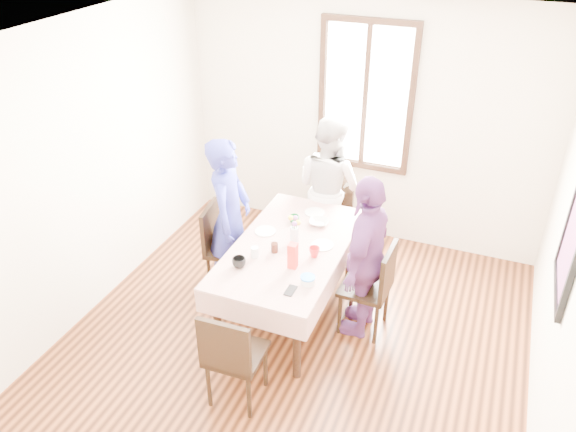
{
  "coord_description": "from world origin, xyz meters",
  "views": [
    {
      "loc": [
        1.39,
        -3.42,
        3.6
      ],
      "look_at": [
        -0.19,
        0.51,
        1.1
      ],
      "focal_mm": 35.38,
      "sensor_mm": 36.0,
      "label": 1
    }
  ],
  "objects_px": {
    "chair_far": "(328,216)",
    "dining_table": "(290,280)",
    "person_left": "(229,218)",
    "person_far": "(329,189)",
    "chair_left": "(230,249)",
    "chair_right": "(365,287)",
    "person_right": "(366,257)",
    "chair_near": "(236,353)"
  },
  "relations": [
    {
      "from": "chair_far",
      "to": "dining_table",
      "type": "bearing_deg",
      "value": 94.16
    },
    {
      "from": "chair_left",
      "to": "person_left",
      "type": "xyz_separation_m",
      "value": [
        0.02,
        0.0,
        0.36
      ]
    },
    {
      "from": "chair_right",
      "to": "person_far",
      "type": "distance_m",
      "value": 1.32
    },
    {
      "from": "chair_near",
      "to": "person_right",
      "type": "distance_m",
      "value": 1.4
    },
    {
      "from": "chair_far",
      "to": "person_right",
      "type": "xyz_separation_m",
      "value": [
        0.69,
        -1.07,
        0.33
      ]
    },
    {
      "from": "chair_right",
      "to": "chair_far",
      "type": "xyz_separation_m",
      "value": [
        -0.71,
        1.07,
        0.0
      ]
    },
    {
      "from": "chair_right",
      "to": "person_right",
      "type": "relative_size",
      "value": 0.58
    },
    {
      "from": "chair_right",
      "to": "dining_table",
      "type": "bearing_deg",
      "value": 96.45
    },
    {
      "from": "chair_left",
      "to": "chair_near",
      "type": "bearing_deg",
      "value": 20.3
    },
    {
      "from": "chair_left",
      "to": "chair_far",
      "type": "relative_size",
      "value": 1.0
    },
    {
      "from": "person_left",
      "to": "person_far",
      "type": "bearing_deg",
      "value": -45.2
    },
    {
      "from": "dining_table",
      "to": "chair_left",
      "type": "xyz_separation_m",
      "value": [
        -0.71,
        0.15,
        0.08
      ]
    },
    {
      "from": "person_right",
      "to": "chair_far",
      "type": "bearing_deg",
      "value": -143.32
    },
    {
      "from": "chair_near",
      "to": "person_far",
      "type": "bearing_deg",
      "value": 87.83
    },
    {
      "from": "chair_far",
      "to": "person_right",
      "type": "relative_size",
      "value": 0.58
    },
    {
      "from": "chair_right",
      "to": "chair_far",
      "type": "bearing_deg",
      "value": 35.67
    },
    {
      "from": "chair_left",
      "to": "person_right",
      "type": "height_order",
      "value": "person_right"
    },
    {
      "from": "chair_near",
      "to": "person_left",
      "type": "relative_size",
      "value": 0.56
    },
    {
      "from": "person_far",
      "to": "chair_left",
      "type": "bearing_deg",
      "value": 77.0
    },
    {
      "from": "dining_table",
      "to": "person_far",
      "type": "height_order",
      "value": "person_far"
    },
    {
      "from": "chair_far",
      "to": "person_left",
      "type": "bearing_deg",
      "value": 58.85
    },
    {
      "from": "chair_right",
      "to": "chair_near",
      "type": "xyz_separation_m",
      "value": [
        -0.71,
        -1.18,
        0.0
      ]
    },
    {
      "from": "chair_right",
      "to": "person_right",
      "type": "height_order",
      "value": "person_right"
    },
    {
      "from": "chair_left",
      "to": "person_left",
      "type": "height_order",
      "value": "person_left"
    },
    {
      "from": "chair_left",
      "to": "person_far",
      "type": "distance_m",
      "value": 1.23
    },
    {
      "from": "chair_right",
      "to": "person_left",
      "type": "relative_size",
      "value": 0.56
    },
    {
      "from": "chair_right",
      "to": "person_far",
      "type": "xyz_separation_m",
      "value": [
        -0.71,
        1.05,
        0.34
      ]
    },
    {
      "from": "chair_left",
      "to": "chair_near",
      "type": "height_order",
      "value": "same"
    },
    {
      "from": "chair_far",
      "to": "person_right",
      "type": "height_order",
      "value": "person_right"
    },
    {
      "from": "dining_table",
      "to": "chair_right",
      "type": "xyz_separation_m",
      "value": [
        0.71,
        0.05,
        0.08
      ]
    },
    {
      "from": "chair_far",
      "to": "person_far",
      "type": "height_order",
      "value": "person_far"
    },
    {
      "from": "person_left",
      "to": "person_far",
      "type": "height_order",
      "value": "person_left"
    },
    {
      "from": "dining_table",
      "to": "person_far",
      "type": "relative_size",
      "value": 1.02
    },
    {
      "from": "chair_far",
      "to": "chair_near",
      "type": "height_order",
      "value": "same"
    },
    {
      "from": "chair_far",
      "to": "chair_right",
      "type": "bearing_deg",
      "value": 127.52
    },
    {
      "from": "person_left",
      "to": "person_far",
      "type": "relative_size",
      "value": 1.02
    },
    {
      "from": "chair_far",
      "to": "chair_near",
      "type": "bearing_deg",
      "value": 94.16
    },
    {
      "from": "chair_right",
      "to": "person_left",
      "type": "bearing_deg",
      "value": 88.12
    },
    {
      "from": "dining_table",
      "to": "chair_right",
      "type": "distance_m",
      "value": 0.71
    },
    {
      "from": "chair_near",
      "to": "person_far",
      "type": "distance_m",
      "value": 2.26
    },
    {
      "from": "chair_near",
      "to": "person_left",
      "type": "height_order",
      "value": "person_left"
    },
    {
      "from": "dining_table",
      "to": "person_left",
      "type": "xyz_separation_m",
      "value": [
        -0.69,
        0.15,
        0.44
      ]
    }
  ]
}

